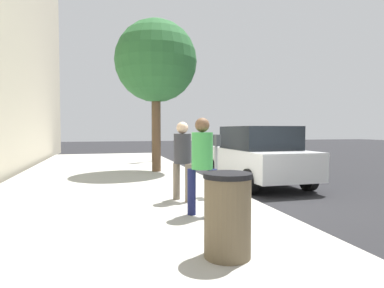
{
  "coord_description": "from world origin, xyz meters",
  "views": [
    {
      "loc": [
        -7.22,
        3.14,
        1.67
      ],
      "look_at": [
        0.13,
        1.16,
        1.34
      ],
      "focal_mm": 30.45,
      "sensor_mm": 36.0,
      "label": 1
    }
  ],
  "objects_px": {
    "parked_sedan_near": "(257,155)",
    "trash_bin": "(227,215)",
    "pedestrian_at_meter": "(182,155)",
    "pedestrian_bystander": "(202,158)",
    "street_tree": "(156,62)",
    "parking_meter": "(216,152)",
    "traffic_signal": "(155,111)"
  },
  "relations": [
    {
      "from": "parked_sedan_near",
      "to": "trash_bin",
      "type": "xyz_separation_m",
      "value": [
        -5.48,
        3.09,
        -0.24
      ]
    },
    {
      "from": "pedestrian_at_meter",
      "to": "pedestrian_bystander",
      "type": "bearing_deg",
      "value": -118.51
    },
    {
      "from": "pedestrian_at_meter",
      "to": "street_tree",
      "type": "xyz_separation_m",
      "value": [
        5.01,
        -0.22,
        2.98
      ]
    },
    {
      "from": "parked_sedan_near",
      "to": "trash_bin",
      "type": "distance_m",
      "value": 6.29
    },
    {
      "from": "pedestrian_bystander",
      "to": "street_tree",
      "type": "distance_m",
      "value": 6.92
    },
    {
      "from": "street_tree",
      "to": "trash_bin",
      "type": "xyz_separation_m",
      "value": [
        -8.16,
        0.42,
        -3.45
      ]
    },
    {
      "from": "parking_meter",
      "to": "traffic_signal",
      "type": "bearing_deg",
      "value": 0.92
    },
    {
      "from": "street_tree",
      "to": "trash_bin",
      "type": "bearing_deg",
      "value": 177.08
    },
    {
      "from": "street_tree",
      "to": "traffic_signal",
      "type": "xyz_separation_m",
      "value": [
        3.71,
        -0.52,
        -1.53
      ]
    },
    {
      "from": "pedestrian_bystander",
      "to": "traffic_signal",
      "type": "distance_m",
      "value": 10.09
    },
    {
      "from": "pedestrian_at_meter",
      "to": "trash_bin",
      "type": "xyz_separation_m",
      "value": [
        -3.15,
        0.2,
        -0.47
      ]
    },
    {
      "from": "pedestrian_bystander",
      "to": "street_tree",
      "type": "xyz_separation_m",
      "value": [
        6.26,
        -0.15,
        2.94
      ]
    },
    {
      "from": "pedestrian_bystander",
      "to": "traffic_signal",
      "type": "height_order",
      "value": "traffic_signal"
    },
    {
      "from": "parking_meter",
      "to": "street_tree",
      "type": "bearing_deg",
      "value": 7.92
    },
    {
      "from": "pedestrian_bystander",
      "to": "street_tree",
      "type": "bearing_deg",
      "value": 20.51
    },
    {
      "from": "pedestrian_at_meter",
      "to": "parked_sedan_near",
      "type": "distance_m",
      "value": 3.72
    },
    {
      "from": "traffic_signal",
      "to": "trash_bin",
      "type": "bearing_deg",
      "value": 175.5
    },
    {
      "from": "parking_meter",
      "to": "traffic_signal",
      "type": "height_order",
      "value": "traffic_signal"
    },
    {
      "from": "pedestrian_at_meter",
      "to": "street_tree",
      "type": "bearing_deg",
      "value": 56.13
    },
    {
      "from": "parked_sedan_near",
      "to": "street_tree",
      "type": "xyz_separation_m",
      "value": [
        2.68,
        2.67,
        3.21
      ]
    },
    {
      "from": "parked_sedan_near",
      "to": "trash_bin",
      "type": "bearing_deg",
      "value": 150.6
    },
    {
      "from": "street_tree",
      "to": "trash_bin",
      "type": "height_order",
      "value": "street_tree"
    },
    {
      "from": "traffic_signal",
      "to": "parked_sedan_near",
      "type": "bearing_deg",
      "value": -161.37
    },
    {
      "from": "parking_meter",
      "to": "traffic_signal",
      "type": "relative_size",
      "value": 0.39
    },
    {
      "from": "traffic_signal",
      "to": "parking_meter",
      "type": "bearing_deg",
      "value": -179.08
    },
    {
      "from": "pedestrian_at_meter",
      "to": "parked_sedan_near",
      "type": "bearing_deg",
      "value": 7.48
    },
    {
      "from": "pedestrian_at_meter",
      "to": "parked_sedan_near",
      "type": "xyz_separation_m",
      "value": [
        2.33,
        -2.89,
        -0.24
      ]
    },
    {
      "from": "street_tree",
      "to": "pedestrian_at_meter",
      "type": "bearing_deg",
      "value": 177.52
    },
    {
      "from": "pedestrian_at_meter",
      "to": "pedestrian_bystander",
      "type": "height_order",
      "value": "pedestrian_bystander"
    },
    {
      "from": "street_tree",
      "to": "traffic_signal",
      "type": "bearing_deg",
      "value": -7.95
    },
    {
      "from": "pedestrian_at_meter",
      "to": "pedestrian_bystander",
      "type": "distance_m",
      "value": 1.25
    },
    {
      "from": "parked_sedan_near",
      "to": "street_tree",
      "type": "height_order",
      "value": "street_tree"
    }
  ]
}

